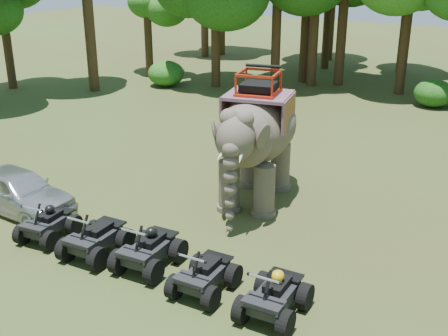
# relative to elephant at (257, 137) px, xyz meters

# --- Properties ---
(ground) EXTENTS (110.00, 110.00, 0.00)m
(ground) POSITION_rel_elephant_xyz_m (0.18, -3.53, -2.16)
(ground) COLOR #47381E
(ground) RESTS_ON ground
(elephant) EXTENTS (3.32, 5.52, 4.33)m
(elephant) POSITION_rel_elephant_xyz_m (0.00, 0.00, 0.00)
(elephant) COLOR brown
(elephant) RESTS_ON ground
(parked_car) EXTENTS (4.19, 1.84, 1.40)m
(parked_car) POSITION_rel_elephant_xyz_m (-5.96, -4.65, -1.46)
(parked_car) COLOR #B9BBC1
(parked_car) RESTS_ON ground
(atv_0) EXTENTS (1.37, 1.76, 1.21)m
(atv_0) POSITION_rel_elephant_xyz_m (-3.76, -5.46, -1.56)
(atv_0) COLOR black
(atv_0) RESTS_ON ground
(atv_1) EXTENTS (1.41, 1.87, 1.33)m
(atv_1) POSITION_rel_elephant_xyz_m (-1.93, -5.47, -1.50)
(atv_1) COLOR black
(atv_1) RESTS_ON ground
(atv_2) EXTENTS (1.43, 1.89, 1.34)m
(atv_2) POSITION_rel_elephant_xyz_m (-0.33, -5.24, -1.49)
(atv_2) COLOR black
(atv_2) RESTS_ON ground
(atv_3) EXTENTS (1.28, 1.72, 1.24)m
(atv_3) POSITION_rel_elephant_xyz_m (1.52, -5.46, -1.54)
(atv_3) COLOR black
(atv_3) RESTS_ON ground
(atv_4) EXTENTS (1.35, 1.81, 1.31)m
(atv_4) POSITION_rel_elephant_xyz_m (3.35, -5.43, -1.51)
(atv_4) COLOR black
(atv_4) RESTS_ON ground
(tree_0) EXTENTS (5.78, 5.78, 8.26)m
(tree_0) POSITION_rel_elephant_xyz_m (0.18, 17.38, 1.97)
(tree_0) COLOR #195114
(tree_0) RESTS_ON ground
(tree_26) EXTENTS (4.78, 4.78, 6.82)m
(tree_26) POSITION_rel_elephant_xyz_m (-20.15, 6.89, 1.25)
(tree_26) COLOR #195114
(tree_26) RESTS_ON ground
(tree_27) EXTENTS (6.90, 6.90, 9.86)m
(tree_27) POSITION_rel_elephant_xyz_m (-15.48, 8.93, 2.77)
(tree_27) COLOR #195114
(tree_27) RESTS_ON ground
(tree_28) EXTENTS (4.61, 4.61, 6.59)m
(tree_28) POSITION_rel_elephant_xyz_m (-15.10, 13.76, 1.13)
(tree_28) COLOR #195114
(tree_28) RESTS_ON ground
(tree_29) EXTENTS (5.79, 5.79, 8.28)m
(tree_29) POSITION_rel_elephant_xyz_m (-9.88, 13.53, 1.97)
(tree_29) COLOR #195114
(tree_29) RESTS_ON ground
(tree_30) EXTENTS (5.95, 5.95, 8.49)m
(tree_30) POSITION_rel_elephant_xyz_m (-6.83, 15.40, 2.08)
(tree_30) COLOR #195114
(tree_30) RESTS_ON ground
(tree_31) EXTENTS (6.54, 6.54, 9.34)m
(tree_31) POSITION_rel_elephant_xyz_m (-3.66, 17.82, 2.51)
(tree_31) COLOR #195114
(tree_31) RESTS_ON ground
(tree_34) EXTENTS (5.30, 5.30, 7.57)m
(tree_34) POSITION_rel_elephant_xyz_m (-6.31, 22.31, 1.62)
(tree_34) COLOR #195114
(tree_34) RESTS_ON ground
(tree_35) EXTENTS (6.81, 6.81, 9.74)m
(tree_35) POSITION_rel_elephant_xyz_m (-5.86, 17.49, 2.70)
(tree_35) COLOR #195114
(tree_35) RESTS_ON ground
(tree_42) EXTENTS (6.36, 6.36, 9.09)m
(tree_42) POSITION_rel_elephant_xyz_m (-5.04, 16.81, 2.38)
(tree_42) COLOR #195114
(tree_42) RESTS_ON ground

